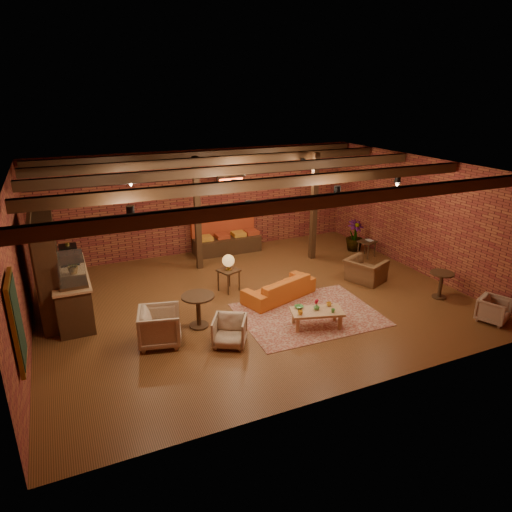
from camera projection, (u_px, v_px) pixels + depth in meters
name	position (u px, v px, depth m)	size (l,w,h in m)	color
floor	(255.00, 300.00, 11.25)	(10.00, 10.00, 0.00)	#412A10
ceiling	(255.00, 170.00, 10.15)	(10.00, 8.00, 0.02)	black
wall_back	(203.00, 202.00, 14.13)	(10.00, 0.02, 3.20)	maroon
wall_front	(356.00, 308.00, 7.27)	(10.00, 0.02, 3.20)	maroon
wall_left	(18.00, 270.00, 8.79)	(0.02, 8.00, 3.20)	maroon
wall_right	(420.00, 215.00, 12.61)	(0.02, 8.00, 3.20)	maroon
ceiling_beams	(255.00, 175.00, 10.19)	(9.80, 6.40, 0.22)	#332011
ceiling_pipe	(230.00, 174.00, 11.64)	(0.12, 0.12, 9.60)	black
post_left	(197.00, 214.00, 12.70)	(0.16, 0.16, 3.20)	#332011
post_right	(314.00, 207.00, 13.48)	(0.16, 0.16, 3.20)	#332011
service_counter	(71.00, 282.00, 10.26)	(0.80, 2.50, 1.60)	#332011
plant_counter	(72.00, 261.00, 10.33)	(0.35, 0.39, 0.30)	#337F33
shelving_hutch	(49.00, 267.00, 10.06)	(0.52, 2.00, 2.40)	#332011
chalkboard_menu	(17.00, 322.00, 6.84)	(0.08, 0.96, 1.46)	black
banquette	(227.00, 237.00, 14.35)	(2.10, 0.70, 1.00)	#A2361B
service_sign	(231.00, 181.00, 13.33)	(0.86, 0.06, 0.30)	#EC4217
ceiling_spotlights	(255.00, 185.00, 10.26)	(6.40, 4.40, 0.28)	black
rug	(308.00, 314.00, 10.50)	(3.11, 2.38, 0.01)	maroon
sofa	(279.00, 288.00, 11.24)	(1.91, 0.75, 0.56)	#C0581A
coffee_table	(316.00, 312.00, 9.87)	(1.23, 0.85, 0.64)	#A6734D
side_table_lamp	(228.00, 263.00, 11.50)	(0.61, 0.61, 0.98)	#332011
round_table_left	(198.00, 305.00, 9.82)	(0.71, 0.71, 0.74)	#332011
armchair_a	(160.00, 325.00, 9.18)	(0.81, 0.76, 0.84)	beige
armchair_b	(230.00, 330.00, 9.17)	(0.65, 0.60, 0.66)	beige
armchair_right	(366.00, 267.00, 12.18)	(0.96, 0.62, 0.84)	brown
side_table_book	(367.00, 242.00, 13.98)	(0.57, 0.57, 0.53)	#332011
round_table_right	(441.00, 281.00, 11.21)	(0.57, 0.57, 0.67)	#332011
armchair_far	(494.00, 309.00, 10.11)	(0.60, 0.56, 0.61)	beige
plant_tall	(357.00, 206.00, 14.20)	(1.64, 1.64, 2.94)	#4C7F4C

